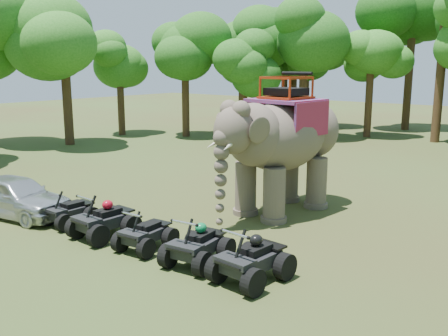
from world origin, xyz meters
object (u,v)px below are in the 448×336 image
(atv_1, at_px, (103,215))
(atv_4, at_px, (252,253))
(atv_0, at_px, (69,207))
(atv_3, at_px, (198,240))
(elephant, at_px, (283,144))
(parked_car, at_px, (16,196))
(atv_2, at_px, (145,229))

(atv_1, distance_m, atv_4, 5.27)
(atv_1, bearing_deg, atv_4, 4.64)
(atv_0, xyz_separation_m, atv_4, (7.11, 0.18, 0.10))
(atv_0, bearing_deg, atv_1, -1.44)
(atv_1, distance_m, atv_3, 3.57)
(elephant, height_order, atv_4, elephant)
(atv_0, bearing_deg, atv_3, 2.25)
(atv_4, bearing_deg, atv_3, -175.30)
(atv_3, distance_m, atv_4, 1.70)
(elephant, relative_size, atv_3, 3.22)
(parked_car, xyz_separation_m, atv_4, (9.31, 0.78, -0.02))
(elephant, bearing_deg, atv_1, -108.85)
(parked_car, relative_size, atv_2, 2.61)
(atv_2, xyz_separation_m, atv_4, (3.54, 0.15, 0.10))
(atv_1, bearing_deg, parked_car, -170.64)
(elephant, distance_m, atv_3, 5.83)
(elephant, height_order, atv_2, elephant)
(atv_2, bearing_deg, atv_4, -3.13)
(parked_car, height_order, atv_1, parked_car)
(atv_3, bearing_deg, parked_car, 178.11)
(elephant, xyz_separation_m, atv_3, (0.90, -5.49, -1.75))
(atv_1, distance_m, atv_2, 1.73)
(parked_car, bearing_deg, atv_1, -92.92)
(parked_car, bearing_deg, atv_0, -85.24)
(atv_1, relative_size, atv_4, 0.99)
(atv_3, bearing_deg, atv_2, 176.39)
(atv_0, distance_m, atv_3, 5.42)
(atv_1, bearing_deg, elephant, 66.90)
(parked_car, height_order, atv_3, parked_car)
(elephant, relative_size, atv_4, 3.07)
(atv_3, bearing_deg, elephant, 91.78)
(atv_0, height_order, atv_4, atv_4)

